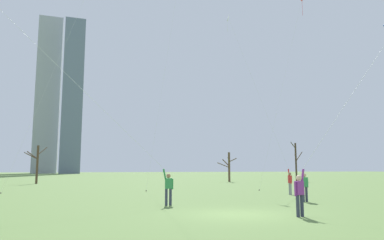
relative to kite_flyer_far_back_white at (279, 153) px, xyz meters
The scene contains 11 objects.
ground_plane 14.00m from the kite_flyer_far_back_white, 129.34° to the right, with size 400.00×400.00×0.00m, color #5B7A3D.
kite_flyer_far_back_white is the anchor object (origin of this frame).
kite_flyer_midfield_left_blue 12.90m from the kite_flyer_far_back_white, 113.30° to the right, with size 7.79×1.32×9.79m.
kite_flyer_foreground_right_teal 14.70m from the kite_flyer_far_back_white, 159.22° to the right, with size 14.74×3.97×15.97m.
bystander_strolling_midfield 7.42m from the kite_flyer_far_back_white, 111.02° to the right, with size 0.51×0.22×1.62m.
distant_kite_low_near_trees_red 15.44m from the kite_flyer_far_back_white, 35.97° to the left, with size 5.63×0.68×19.20m.
bare_tree_leftmost 32.24m from the kite_flyer_far_back_white, 126.63° to the left, with size 2.64×2.04×4.85m.
bare_tree_right_of_center 29.07m from the kite_flyer_far_back_white, 53.04° to the left, with size 3.13×2.47×5.88m.
bare_tree_left_of_center 25.46m from the kite_flyer_far_back_white, 74.43° to the left, with size 2.28×2.01×4.29m.
skyline_squat_block 144.45m from the kite_flyer_far_back_white, 100.17° to the left, with size 9.63×11.28×66.02m.
skyline_mid_tower_right 131.16m from the kite_flyer_far_back_white, 96.77° to the left, with size 7.93×5.20×63.04m.
Camera 1 is at (-6.74, -14.00, 1.87)m, focal length 34.04 mm.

